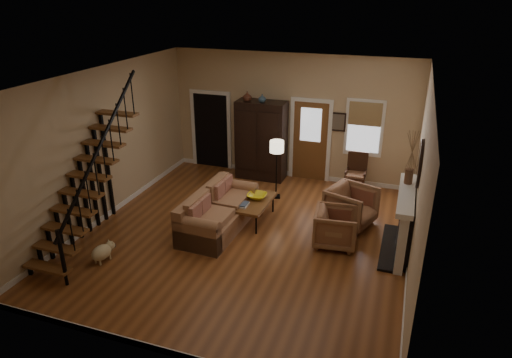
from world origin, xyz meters
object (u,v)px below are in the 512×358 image
(armchair_left, at_px, (336,227))
(floor_lamp, at_px, (276,170))
(side_chair, at_px, (356,174))
(armoire, at_px, (261,140))
(armchair_right, at_px, (351,206))
(sofa, at_px, (219,211))
(coffee_table, at_px, (253,210))

(armchair_left, height_order, floor_lamp, floor_lamp)
(floor_lamp, distance_m, side_chair, 2.02)
(armoire, height_order, armchair_right, armoire)
(armoire, bearing_deg, armchair_right, -35.37)
(sofa, height_order, floor_lamp, floor_lamp)
(armchair_left, bearing_deg, floor_lamp, 38.99)
(sofa, xyz_separation_m, armchair_left, (2.47, 0.15, -0.03))
(armoire, distance_m, coffee_table, 2.63)
(side_chair, bearing_deg, coffee_table, -131.00)
(floor_lamp, bearing_deg, armchair_left, -44.78)
(floor_lamp, bearing_deg, sofa, -110.34)
(armoire, xyz_separation_m, coffee_table, (0.61, -2.43, -0.81))
(armchair_left, bearing_deg, coffee_table, 71.01)
(armchair_left, distance_m, side_chair, 2.67)
(armoire, distance_m, sofa, 3.08)
(coffee_table, height_order, armchair_right, armchair_right)
(armchair_right, distance_m, side_chair, 1.72)
(floor_lamp, xyz_separation_m, side_chair, (1.79, 0.91, -0.22))
(armchair_left, xyz_separation_m, armchair_right, (0.17, 0.95, 0.05))
(armoire, height_order, coffee_table, armoire)
(armoire, bearing_deg, coffee_table, -75.92)
(side_chair, bearing_deg, armoire, 175.52)
(armchair_right, bearing_deg, sofa, 132.46)
(sofa, relative_size, side_chair, 2.19)
(coffee_table, bearing_deg, floor_lamp, 83.66)
(armchair_left, distance_m, floor_lamp, 2.51)
(armchair_left, xyz_separation_m, floor_lamp, (-1.77, 1.75, 0.35))
(coffee_table, xyz_separation_m, armchair_left, (1.91, -0.43, 0.14))
(coffee_table, distance_m, armchair_right, 2.15)
(armoire, height_order, sofa, armoire)
(coffee_table, xyz_separation_m, side_chair, (1.94, 2.23, 0.27))
(armchair_left, relative_size, side_chair, 0.83)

